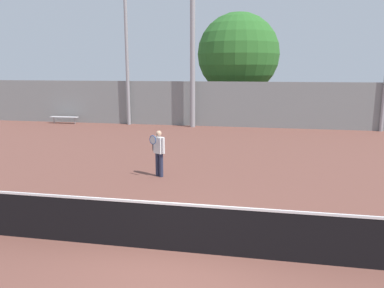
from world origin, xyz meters
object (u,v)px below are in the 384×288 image
(tennis_player, at_px, (159,151))
(light_pole_far_right, at_px, (193,22))
(tennis_net, at_px, (178,227))
(bench_courtside_far, at_px, (64,117))
(tree_green_broad, at_px, (238,54))
(light_pole_center_back, at_px, (126,26))

(tennis_player, distance_m, light_pole_far_right, 12.66)
(tennis_net, distance_m, bench_courtside_far, 20.08)
(tree_green_broad, bearing_deg, bench_courtside_far, -159.69)
(tennis_net, xyz_separation_m, light_pole_far_right, (-2.80, 16.50, 5.93))
(light_pole_far_right, relative_size, light_pole_center_back, 1.14)
(tennis_player, relative_size, tree_green_broad, 0.21)
(bench_courtside_far, xyz_separation_m, light_pole_far_right, (8.86, 0.16, 6.03))
(tennis_net, bearing_deg, tree_green_broad, 90.74)
(bench_courtside_far, relative_size, light_pole_far_right, 0.16)
(tennis_player, distance_m, bench_courtside_far, 14.88)
(tennis_player, relative_size, bench_courtside_far, 0.83)
(tennis_player, height_order, bench_courtside_far, tennis_player)
(tennis_net, height_order, bench_courtside_far, tennis_net)
(bench_courtside_far, height_order, tree_green_broad, tree_green_broad)
(light_pole_far_right, bearing_deg, light_pole_center_back, 176.71)
(tree_green_broad, bearing_deg, tennis_net, -89.26)
(light_pole_far_right, distance_m, tree_green_broad, 5.11)
(bench_courtside_far, bearing_deg, light_pole_far_right, 1.03)
(tennis_player, xyz_separation_m, light_pole_far_right, (-0.96, 11.33, 5.56))
(tennis_player, distance_m, tree_green_broad, 15.92)
(bench_courtside_far, height_order, light_pole_far_right, light_pole_far_right)
(tennis_net, distance_m, light_pole_center_back, 19.12)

